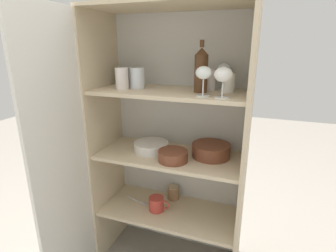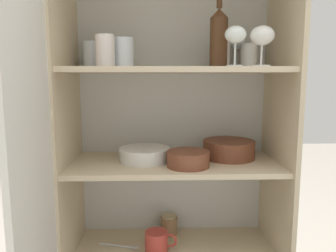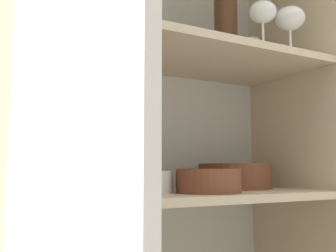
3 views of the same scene
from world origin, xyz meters
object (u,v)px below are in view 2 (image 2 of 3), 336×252
(mixing_bowl_large, at_px, (229,149))
(storage_jar, at_px, (169,225))
(wine_bottle, at_px, (219,38))
(serving_bowl_small, at_px, (188,158))
(coffee_mug_primary, at_px, (157,242))
(plate_stack_white, at_px, (145,154))

(mixing_bowl_large, distance_m, storage_jar, 0.45)
(mixing_bowl_large, bearing_deg, wine_bottle, -141.07)
(serving_bowl_small, relative_size, coffee_mug_primary, 1.24)
(plate_stack_white, relative_size, serving_bowl_small, 1.26)
(serving_bowl_small, height_order, storage_jar, serving_bowl_small)
(wine_bottle, xyz_separation_m, serving_bowl_small, (-0.12, -0.08, -0.45))
(coffee_mug_primary, bearing_deg, plate_stack_white, 137.73)
(wine_bottle, bearing_deg, mixing_bowl_large, 38.93)
(mixing_bowl_large, distance_m, coffee_mug_primary, 0.48)
(plate_stack_white, relative_size, storage_jar, 2.32)
(storage_jar, bearing_deg, coffee_mug_primary, -109.55)
(mixing_bowl_large, height_order, coffee_mug_primary, mixing_bowl_large)
(mixing_bowl_large, height_order, storage_jar, mixing_bowl_large)
(plate_stack_white, height_order, mixing_bowl_large, mixing_bowl_large)
(serving_bowl_small, relative_size, storage_jar, 1.85)
(wine_bottle, distance_m, plate_stack_white, 0.54)
(serving_bowl_small, height_order, coffee_mug_primary, serving_bowl_small)
(coffee_mug_primary, height_order, storage_jar, same)
(serving_bowl_small, bearing_deg, coffee_mug_primary, 158.56)
(coffee_mug_primary, bearing_deg, serving_bowl_small, -21.44)
(mixing_bowl_large, bearing_deg, storage_jar, 162.94)
(storage_jar, bearing_deg, plate_stack_white, -132.43)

